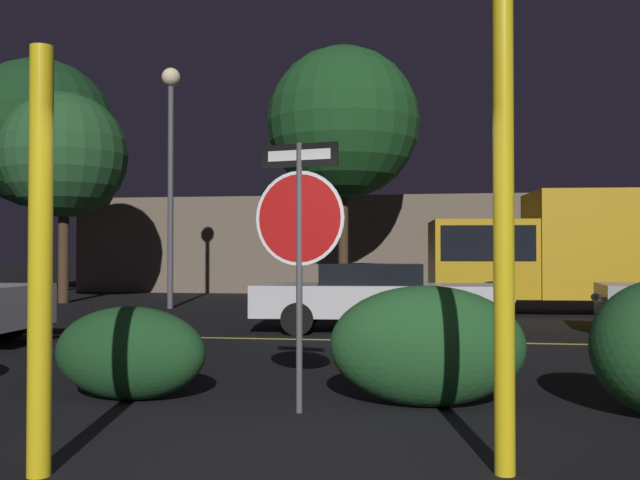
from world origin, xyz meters
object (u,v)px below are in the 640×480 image
object	(u,v)px
yellow_pole_right	(504,212)
tree_2	(40,134)
yellow_pole_left	(40,260)
tree_0	(343,123)
street_lamp	(171,141)
stop_sign	(299,222)
tree_1	(64,156)
delivery_truck	(564,249)
hedge_bush_2	(426,346)
hedge_bush_1	(130,353)
passing_car_2	(377,296)

from	to	relation	value
yellow_pole_right	tree_2	distance (m)	24.74
yellow_pole_left	tree_2	bearing A→B (deg)	119.91
tree_0	yellow_pole_right	bearing A→B (deg)	-80.05
tree_0	street_lamp	bearing A→B (deg)	-136.76
yellow_pole_right	street_lamp	size ratio (longest dim) A/B	0.54
stop_sign	tree_2	xyz separation A→B (m)	(-12.91, 17.88, 4.15)
yellow_pole_right	tree_1	distance (m)	19.30
stop_sign	yellow_pole_left	world-z (taller)	yellow_pole_left
yellow_pole_left	delivery_truck	world-z (taller)	delivery_truck
hedge_bush_2	tree_2	world-z (taller)	tree_2
street_lamp	tree_0	bearing A→B (deg)	43.24
hedge_bush_1	passing_car_2	size ratio (longest dim) A/B	0.32
delivery_truck	yellow_pole_left	bearing A→B (deg)	152.73
passing_car_2	tree_0	size ratio (longest dim) A/B	0.61
yellow_pole_right	hedge_bush_2	size ratio (longest dim) A/B	1.87
delivery_truck	tree_0	distance (m)	8.37
yellow_pole_right	passing_car_2	bearing A→B (deg)	99.29
yellow_pole_right	street_lamp	xyz separation A→B (m)	(-7.42, 13.69, 2.81)
passing_car_2	street_lamp	world-z (taller)	street_lamp
hedge_bush_1	tree_0	size ratio (longest dim) A/B	0.19
hedge_bush_1	street_lamp	world-z (taller)	street_lamp
tree_0	hedge_bush_2	bearing A→B (deg)	-80.58
hedge_bush_1	tree_2	size ratio (longest dim) A/B	0.18
passing_car_2	hedge_bush_2	bearing A→B (deg)	4.27
street_lamp	tree_1	distance (m)	4.32
yellow_pole_right	delivery_truck	bearing A→B (deg)	77.85
stop_sign	street_lamp	distance (m)	13.62
yellow_pole_right	hedge_bush_2	xyz separation A→B (m)	(-0.52, 2.10, -1.19)
hedge_bush_1	stop_sign	bearing A→B (deg)	-10.42
passing_car_2	tree_2	bearing A→B (deg)	-132.75
street_lamp	tree_1	world-z (taller)	street_lamp
stop_sign	passing_car_2	xyz separation A→B (m)	(0.27, 7.13, -1.11)
delivery_truck	tree_2	size ratio (longest dim) A/B	0.77
hedge_bush_2	tree_1	world-z (taller)	tree_1
stop_sign	delivery_truck	size ratio (longest dim) A/B	0.38
tree_2	tree_0	bearing A→B (deg)	-8.84
stop_sign	street_lamp	world-z (taller)	street_lamp
hedge_bush_1	passing_car_2	xyz separation A→B (m)	(2.09, 6.79, 0.20)
yellow_pole_right	delivery_truck	world-z (taller)	yellow_pole_right
tree_1	tree_2	bearing A→B (deg)	127.39
yellow_pole_right	tree_2	bearing A→B (deg)	126.82
hedge_bush_2	tree_0	xyz separation A→B (m)	(-2.60, 15.64, 5.11)
yellow_pole_right	tree_0	bearing A→B (deg)	99.95
passing_car_2	street_lamp	xyz separation A→B (m)	(-5.98, 4.92, 3.92)
hedge_bush_1	delivery_truck	bearing A→B (deg)	61.00
hedge_bush_1	hedge_bush_2	world-z (taller)	hedge_bush_2
stop_sign	hedge_bush_2	xyz separation A→B (m)	(1.19, 0.45, -1.20)
hedge_bush_2	delivery_truck	size ratio (longest dim) A/B	0.28
passing_car_2	street_lamp	distance (m)	8.68
stop_sign	hedge_bush_1	distance (m)	2.27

